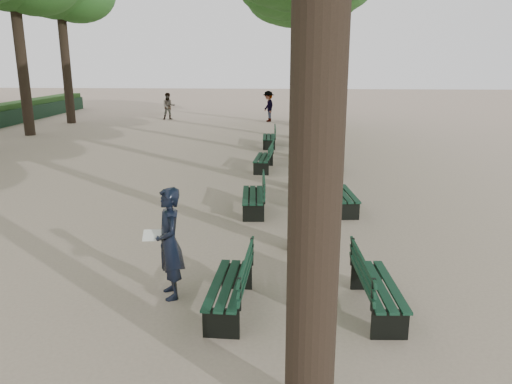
{
  "coord_description": "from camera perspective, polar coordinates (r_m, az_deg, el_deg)",
  "views": [
    {
      "loc": [
        1.24,
        -6.62,
        3.78
      ],
      "look_at": [
        0.6,
        3.0,
        1.2
      ],
      "focal_mm": 35.0,
      "sensor_mm": 36.0,
      "label": 1
    }
  ],
  "objects": [
    {
      "name": "ground",
      "position": [
        7.72,
        -6.12,
        -14.41
      ],
      "size": [
        120.0,
        120.0,
        0.0
      ],
      "primitive_type": "plane",
      "color": "tan",
      "rests_on": "ground"
    },
    {
      "name": "bench_left_0",
      "position": [
        7.83,
        -3.06,
        -11.65
      ],
      "size": [
        0.63,
        1.82,
        0.92
      ],
      "color": "black",
      "rests_on": "ground"
    },
    {
      "name": "bench_left_1",
      "position": [
        12.65,
        -0.31,
        -1.12
      ],
      "size": [
        0.69,
        1.84,
        0.92
      ],
      "color": "black",
      "rests_on": "ground"
    },
    {
      "name": "bench_left_2",
      "position": [
        17.46,
        0.86,
        3.38
      ],
      "size": [
        0.67,
        1.83,
        0.92
      ],
      "color": "black",
      "rests_on": "ground"
    },
    {
      "name": "bench_left_3",
      "position": [
        22.17,
        1.5,
        5.86
      ],
      "size": [
        0.64,
        1.82,
        0.92
      ],
      "color": "black",
      "rests_on": "ground"
    },
    {
      "name": "bench_right_0",
      "position": [
        8.01,
        13.7,
        -11.44
      ],
      "size": [
        0.68,
        1.83,
        0.92
      ],
      "color": "black",
      "rests_on": "ground"
    },
    {
      "name": "bench_right_1",
      "position": [
        12.98,
        9.82,
        -0.93
      ],
      "size": [
        0.76,
        1.85,
        0.92
      ],
      "color": "black",
      "rests_on": "ground"
    },
    {
      "name": "bench_right_2",
      "position": [
        17.8,
        8.23,
        3.45
      ],
      "size": [
        0.69,
        1.84,
        0.92
      ],
      "color": "black",
      "rests_on": "ground"
    },
    {
      "name": "bench_right_3",
      "position": [
        22.08,
        7.41,
        5.71
      ],
      "size": [
        0.66,
        1.83,
        0.92
      ],
      "color": "black",
      "rests_on": "ground"
    },
    {
      "name": "man_with_map",
      "position": [
        8.15,
        -9.86,
        -5.8
      ],
      "size": [
        0.75,
        0.82,
        1.84
      ],
      "color": "black",
      "rests_on": "ground"
    },
    {
      "name": "pedestrian_b",
      "position": [
        31.3,
        1.42,
        9.76
      ],
      "size": [
        0.75,
        1.27,
        1.88
      ],
      "primitive_type": "imported",
      "rotation": [
        0.0,
        0.0,
        5.04
      ],
      "color": "#262628",
      "rests_on": "ground"
    },
    {
      "name": "pedestrian_a",
      "position": [
        32.86,
        -9.95,
        9.63
      ],
      "size": [
        0.89,
        0.58,
        1.69
      ],
      "primitive_type": "imported",
      "rotation": [
        0.0,
        0.0,
        0.32
      ],
      "color": "#262628",
      "rests_on": "ground"
    },
    {
      "name": "pedestrian_c",
      "position": [
        29.42,
        7.49,
        9.28
      ],
      "size": [
        0.79,
        1.14,
        1.86
      ],
      "primitive_type": "imported",
      "rotation": [
        0.0,
        0.0,
        4.28
      ],
      "color": "#262628",
      "rests_on": "ground"
    }
  ]
}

